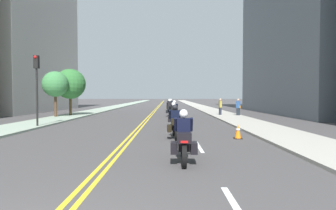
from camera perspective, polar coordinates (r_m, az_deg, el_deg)
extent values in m
plane|color=#434041|center=(50.74, -2.07, -0.34)|extent=(264.00, 264.00, 0.00)
cube|color=#94A593|center=(51.55, -10.42, -0.27)|extent=(2.99, 144.00, 0.12)
cube|color=#A9A49A|center=(51.03, 6.36, -0.27)|extent=(2.99, 144.00, 0.12)
cube|color=yellow|center=(50.75, -2.21, -0.34)|extent=(0.12, 132.00, 0.01)
cube|color=yellow|center=(50.74, -1.94, -0.34)|extent=(0.12, 132.00, 0.01)
cube|color=silver|center=(10.92, 6.39, -8.56)|extent=(0.14, 2.40, 0.01)
cube|color=silver|center=(16.83, 4.09, -4.86)|extent=(0.14, 2.40, 0.01)
cube|color=silver|center=(22.79, 3.00, -3.09)|extent=(0.14, 2.40, 0.01)
cube|color=silver|center=(28.77, 2.36, -2.05)|extent=(0.14, 2.40, 0.01)
cube|color=silver|center=(34.75, 1.94, -1.37)|extent=(0.14, 2.40, 0.01)
cube|color=silver|center=(40.74, 1.65, -0.89)|extent=(0.14, 2.40, 0.01)
cube|color=silver|center=(46.73, 1.43, -0.53)|extent=(0.14, 2.40, 0.01)
cube|color=silver|center=(52.72, 1.26, -0.25)|extent=(0.14, 2.40, 0.01)
cube|color=silver|center=(58.72, 1.13, -0.03)|extent=(0.14, 2.40, 0.01)
cube|color=#A9A5A1|center=(40.98, -28.21, 11.73)|extent=(8.26, 19.05, 18.28)
cylinder|color=black|center=(9.26, 3.05, -8.47)|extent=(0.15, 0.64, 0.64)
cylinder|color=black|center=(7.69, 3.34, -10.61)|extent=(0.15, 0.64, 0.64)
cube|color=silver|center=(9.21, 3.05, -6.39)|extent=(0.15, 0.32, 0.04)
cube|color=black|center=(8.43, 3.18, -7.57)|extent=(0.36, 1.23, 0.40)
cube|color=black|center=(7.68, 3.33, -6.84)|extent=(0.41, 0.37, 0.28)
cube|color=red|center=(7.51, 3.37, -7.66)|extent=(0.20, 0.04, 0.06)
cube|color=black|center=(7.97, 1.23, -8.85)|extent=(0.21, 0.45, 0.32)
cube|color=black|center=(7.98, 5.31, -8.84)|extent=(0.21, 0.45, 0.32)
cube|color=#B2C1CC|center=(8.88, 3.10, -4.61)|extent=(0.36, 0.13, 0.36)
cube|color=black|center=(8.31, 3.20, -4.52)|extent=(0.41, 0.27, 0.51)
cylinder|color=black|center=(8.45, 1.54, -4.07)|extent=(0.11, 0.28, 0.45)
cylinder|color=black|center=(8.47, 4.80, -4.07)|extent=(0.11, 0.28, 0.45)
sphere|color=white|center=(8.31, 3.20, -1.79)|extent=(0.26, 0.26, 0.26)
cylinder|color=black|center=(13.75, 1.16, -5.02)|extent=(0.13, 0.66, 0.66)
cylinder|color=black|center=(12.25, 1.63, -5.86)|extent=(0.13, 0.66, 0.66)
cube|color=silver|center=(13.71, 1.16, -3.57)|extent=(0.15, 0.33, 0.04)
cube|color=black|center=(12.97, 1.38, -4.19)|extent=(0.37, 1.16, 0.40)
cube|color=black|center=(12.27, 1.60, -3.50)|extent=(0.42, 0.38, 0.28)
cube|color=red|center=(12.09, 1.67, -3.97)|extent=(0.20, 0.04, 0.06)
cube|color=black|center=(12.51, 0.24, -4.87)|extent=(0.22, 0.45, 0.32)
cube|color=black|center=(12.55, 2.81, -4.85)|extent=(0.22, 0.45, 0.32)
cube|color=#B2C1CC|center=(13.41, 1.24, -2.36)|extent=(0.37, 0.14, 0.36)
cube|color=black|center=(12.88, 1.40, -2.22)|extent=(0.41, 0.28, 0.50)
cylinder|color=black|center=(13.01, 0.30, -1.96)|extent=(0.11, 0.28, 0.45)
cylinder|color=black|center=(13.04, 2.41, -1.95)|extent=(0.11, 0.28, 0.45)
sphere|color=black|center=(12.89, 1.39, -0.48)|extent=(0.26, 0.26, 0.26)
cylinder|color=black|center=(18.67, 0.91, -3.22)|extent=(0.17, 0.65, 0.64)
cylinder|color=black|center=(17.12, 1.28, -3.68)|extent=(0.17, 0.65, 0.64)
cube|color=silver|center=(18.64, 0.91, -2.17)|extent=(0.16, 0.33, 0.04)
cube|color=black|center=(17.87, 1.09, -2.54)|extent=(0.38, 1.21, 0.40)
cube|color=black|center=(17.15, 1.26, -1.99)|extent=(0.42, 0.38, 0.28)
cube|color=red|center=(16.97, 1.31, -2.31)|extent=(0.20, 0.04, 0.06)
cube|color=black|center=(17.39, 0.28, -3.00)|extent=(0.22, 0.45, 0.32)
cube|color=black|center=(17.43, 2.12, -2.99)|extent=(0.22, 0.45, 0.32)
cube|color=#B2C1CC|center=(18.34, 0.97, -1.24)|extent=(0.37, 0.14, 0.36)
cube|color=black|center=(17.79, 1.10, -1.10)|extent=(0.41, 0.28, 0.51)
cylinder|color=black|center=(17.92, 0.30, -0.91)|extent=(0.12, 0.29, 0.45)
cylinder|color=black|center=(17.96, 1.83, -0.91)|extent=(0.12, 0.29, 0.45)
sphere|color=white|center=(17.80, 1.09, 0.18)|extent=(0.26, 0.26, 0.26)
cylinder|color=black|center=(23.34, 1.34, -2.19)|extent=(0.16, 0.65, 0.64)
cylinder|color=black|center=(21.72, 1.20, -2.49)|extent=(0.16, 0.65, 0.64)
cube|color=silver|center=(23.31, 1.34, -1.35)|extent=(0.16, 0.33, 0.04)
cube|color=black|center=(22.51, 1.27, -1.62)|extent=(0.39, 1.25, 0.40)
cube|color=black|center=(21.77, 1.21, -1.16)|extent=(0.42, 0.38, 0.28)
cube|color=red|center=(21.59, 1.19, -1.40)|extent=(0.20, 0.04, 0.06)
cube|color=black|center=(22.05, 0.50, -1.96)|extent=(0.23, 0.45, 0.32)
cube|color=black|center=(22.03, 1.96, -1.96)|extent=(0.23, 0.45, 0.32)
cube|color=#B2C1CC|center=(23.01, 1.32, -0.60)|extent=(0.37, 0.14, 0.36)
cube|color=black|center=(22.44, 1.27, -0.42)|extent=(0.41, 0.28, 0.55)
cylinder|color=black|center=(22.59, 0.68, -0.27)|extent=(0.12, 0.29, 0.45)
cylinder|color=black|center=(22.58, 1.89, -0.28)|extent=(0.12, 0.29, 0.45)
sphere|color=white|center=(22.45, 1.27, 0.65)|extent=(0.26, 0.26, 0.26)
cylinder|color=black|center=(27.59, 0.19, -1.56)|extent=(0.14, 0.64, 0.64)
cylinder|color=black|center=(26.00, 0.35, -1.77)|extent=(0.14, 0.64, 0.64)
cube|color=silver|center=(27.57, 0.19, -0.86)|extent=(0.15, 0.33, 0.04)
cube|color=black|center=(26.78, 0.27, -1.07)|extent=(0.37, 1.22, 0.40)
cube|color=black|center=(26.06, 0.35, -0.67)|extent=(0.41, 0.38, 0.28)
cube|color=red|center=(25.87, 0.37, -0.86)|extent=(0.20, 0.04, 0.06)
cube|color=black|center=(26.30, -0.29, -1.34)|extent=(0.22, 0.45, 0.32)
cube|color=black|center=(26.33, 0.93, -1.34)|extent=(0.22, 0.45, 0.32)
cube|color=#B2C1CC|center=(27.27, 0.22, -0.22)|extent=(0.36, 0.14, 0.36)
cube|color=black|center=(26.71, 0.28, 0.00)|extent=(0.41, 0.28, 0.60)
cylinder|color=black|center=(26.85, -0.25, 0.11)|extent=(0.11, 0.28, 0.45)
cylinder|color=black|center=(26.87, 0.77, 0.12)|extent=(0.11, 0.28, 0.45)
sphere|color=white|center=(26.73, 0.27, 0.94)|extent=(0.26, 0.26, 0.26)
cylinder|color=black|center=(32.51, 0.58, -1.03)|extent=(0.14, 0.65, 0.65)
cylinder|color=black|center=(30.94, 0.45, -1.18)|extent=(0.14, 0.65, 0.65)
cube|color=silver|center=(32.49, 0.58, -0.42)|extent=(0.16, 0.33, 0.04)
cube|color=black|center=(31.71, 0.52, -0.60)|extent=(0.39, 1.21, 0.40)
cube|color=black|center=(31.00, 0.46, -0.25)|extent=(0.42, 0.38, 0.28)
cube|color=red|center=(30.81, 0.44, -0.41)|extent=(0.20, 0.04, 0.06)
cube|color=black|center=(31.26, -0.04, -0.81)|extent=(0.22, 0.45, 0.32)
cube|color=black|center=(31.23, 0.99, -0.82)|extent=(0.22, 0.45, 0.32)
cube|color=#B2C1CC|center=(32.20, 0.56, 0.12)|extent=(0.37, 0.14, 0.36)
cube|color=black|center=(31.64, 0.51, 0.28)|extent=(0.41, 0.28, 0.57)
cylinder|color=black|center=(31.80, 0.09, 0.38)|extent=(0.12, 0.29, 0.45)
cylinder|color=black|center=(31.78, 0.96, 0.38)|extent=(0.12, 0.29, 0.45)
sphere|color=white|center=(31.66, 0.52, 1.06)|extent=(0.26, 0.26, 0.26)
cylinder|color=black|center=(36.92, 0.22, -0.69)|extent=(0.13, 0.63, 0.63)
cylinder|color=black|center=(35.35, 0.22, -0.80)|extent=(0.13, 0.63, 0.63)
cube|color=silver|center=(36.91, 0.22, -0.17)|extent=(0.14, 0.32, 0.04)
cube|color=black|center=(36.12, 0.22, -0.30)|extent=(0.33, 1.19, 0.40)
cube|color=black|center=(35.41, 0.22, 0.01)|extent=(0.40, 0.36, 0.28)
cube|color=red|center=(35.22, 0.22, -0.13)|extent=(0.20, 0.03, 0.06)
cube|color=black|center=(35.66, -0.23, -0.49)|extent=(0.20, 0.44, 0.32)
cube|color=black|center=(35.66, 0.67, -0.49)|extent=(0.20, 0.44, 0.32)
cube|color=#B2C1CC|center=(36.61, 0.22, 0.32)|extent=(0.36, 0.12, 0.36)
cube|color=black|center=(36.06, 0.22, 0.43)|extent=(0.40, 0.26, 0.52)
cylinder|color=black|center=(36.21, -0.16, 0.51)|extent=(0.10, 0.28, 0.45)
cylinder|color=black|center=(36.21, 0.60, 0.51)|extent=(0.10, 0.28, 0.45)
sphere|color=white|center=(36.08, 0.22, 1.07)|extent=(0.26, 0.26, 0.26)
cube|color=black|center=(13.21, 14.26, -6.73)|extent=(0.37, 0.37, 0.03)
cone|color=orange|center=(13.16, 14.27, -5.24)|extent=(0.30, 0.30, 0.66)
cylinder|color=white|center=(13.15, 14.28, -4.89)|extent=(0.20, 0.20, 0.08)
cylinder|color=black|center=(18.96, -25.62, 1.38)|extent=(0.12, 0.12, 3.75)
cube|color=black|center=(19.07, -25.72, 8.08)|extent=(0.28, 0.28, 0.80)
sphere|color=red|center=(18.97, -25.93, 8.96)|extent=(0.18, 0.18, 0.18)
cube|color=#222532|center=(27.62, 10.74, -1.38)|extent=(0.23, 0.30, 0.84)
cube|color=olive|center=(27.59, 10.75, 0.17)|extent=(0.25, 0.38, 0.66)
sphere|color=tan|center=(27.58, 10.75, 1.11)|extent=(0.22, 0.22, 0.22)
cube|color=#252D36|center=(27.30, 14.31, -1.46)|extent=(0.33, 0.34, 0.83)
cube|color=#345FA4|center=(27.27, 14.32, 0.09)|extent=(0.39, 0.42, 0.65)
sphere|color=tan|center=(27.26, 14.33, 1.03)|extent=(0.22, 0.22, 0.22)
cube|color=#B4712F|center=(27.14, 14.68, -0.40)|extent=(0.18, 0.19, 0.24)
cylinder|color=#4A3322|center=(26.62, -22.37, -0.10)|extent=(0.24, 0.24, 2.24)
sphere|color=#3B7C44|center=(26.62, -22.43, 4.04)|extent=(2.30, 2.30, 2.30)
cylinder|color=#4C3A21|center=(28.07, -19.66, -0.09)|extent=(0.24, 0.24, 2.13)
sphere|color=#2F6B32|center=(28.08, -19.71, 4.15)|extent=(2.90, 2.90, 2.90)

